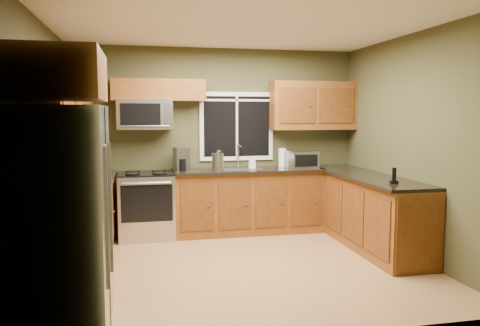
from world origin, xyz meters
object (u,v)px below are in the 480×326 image
object	(u,v)px
microwave	(145,114)
kettle	(218,161)
soap_bottle_b	(252,163)
soap_bottle_a	(220,160)
soap_bottle_c	(218,162)
range	(147,205)
paper_towel_roll	(282,157)
refrigerator	(60,221)
cordless_phone	(394,179)
coffee_maker	(181,160)
toaster_oven	(303,160)

from	to	relation	value
microwave	kettle	distance (m)	1.21
microwave	soap_bottle_b	size ratio (longest dim) A/B	4.48
kettle	soap_bottle_a	xyz separation A→B (m)	(0.04, 0.09, 0.00)
soap_bottle_c	soap_bottle_a	bearing A→B (deg)	-92.26
range	soap_bottle_c	xyz separation A→B (m)	(1.05, 0.20, 0.56)
microwave	paper_towel_roll	xyz separation A→B (m)	(2.03, 0.04, -0.65)
refrigerator	cordless_phone	bearing A→B (deg)	16.53
microwave	cordless_phone	xyz separation A→B (m)	(2.78, -1.88, -0.73)
coffee_maker	soap_bottle_c	xyz separation A→B (m)	(0.56, 0.16, -0.07)
refrigerator	soap_bottle_c	xyz separation A→B (m)	(1.74, 2.97, 0.12)
cordless_phone	refrigerator	bearing A→B (deg)	-163.47
refrigerator	range	bearing A→B (deg)	76.03
paper_towel_roll	cordless_phone	world-z (taller)	paper_towel_roll
paper_towel_roll	soap_bottle_b	xyz separation A→B (m)	(-0.50, -0.12, -0.06)
cordless_phone	paper_towel_roll	bearing A→B (deg)	111.32
range	refrigerator	bearing A→B (deg)	-103.97
coffee_maker	cordless_phone	xyz separation A→B (m)	(2.28, -1.78, -0.10)
coffee_maker	cordless_phone	bearing A→B (deg)	-37.88
soap_bottle_b	cordless_phone	distance (m)	2.19
range	coffee_maker	size ratio (longest dim) A/B	2.90
refrigerator	soap_bottle_a	xyz separation A→B (m)	(1.73, 2.80, 0.18)
toaster_oven	soap_bottle_b	world-z (taller)	toaster_oven
soap_bottle_b	cordless_phone	world-z (taller)	cordless_phone
range	soap_bottle_a	world-z (taller)	soap_bottle_a
refrigerator	microwave	world-z (taller)	microwave
toaster_oven	soap_bottle_a	xyz separation A→B (m)	(-1.22, 0.10, 0.01)
coffee_maker	soap_bottle_a	xyz separation A→B (m)	(0.55, -0.00, -0.01)
range	cordless_phone	world-z (taller)	cordless_phone
kettle	paper_towel_roll	distance (m)	1.05
coffee_maker	soap_bottle_b	distance (m)	1.04
range	paper_towel_roll	world-z (taller)	paper_towel_roll
refrigerator	kettle	size ratio (longest dim) A/B	6.00
toaster_oven	range	bearing A→B (deg)	178.33
refrigerator	coffee_maker	bearing A→B (deg)	67.13
microwave	soap_bottle_c	distance (m)	1.27
toaster_oven	soap_bottle_a	distance (m)	1.23
refrigerator	toaster_oven	xyz separation A→B (m)	(2.96, 2.70, 0.17)
microwave	soap_bottle_c	xyz separation A→B (m)	(1.05, 0.06, -0.70)
range	kettle	bearing A→B (deg)	-3.50
microwave	toaster_oven	bearing A→B (deg)	-5.10
range	soap_bottle_a	size ratio (longest dim) A/B	3.39
refrigerator	cordless_phone	world-z (taller)	refrigerator
microwave	paper_towel_roll	bearing A→B (deg)	1.22
soap_bottle_a	soap_bottle_c	xyz separation A→B (m)	(0.01, 0.17, -0.05)
coffee_maker	paper_towel_roll	xyz separation A→B (m)	(1.53, 0.14, -0.01)
refrigerator	soap_bottle_a	size ratio (longest dim) A/B	6.51
paper_towel_roll	cordless_phone	distance (m)	2.06
soap_bottle_b	soap_bottle_c	bearing A→B (deg)	164.08
refrigerator	coffee_maker	distance (m)	3.05
coffee_maker	soap_bottle_b	bearing A→B (deg)	1.43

